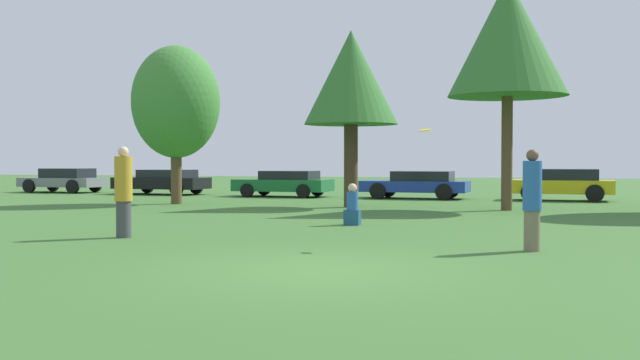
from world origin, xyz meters
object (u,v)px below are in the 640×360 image
object	(u,v)px
person_catcher	(532,200)
frisbee	(425,130)
tree_0	(176,103)
bystander_sitting	(352,207)
parked_car_green	(285,183)
tree_2	(508,38)
parked_car_grey	(64,180)
parked_car_blue	(417,184)
person_thrower	(124,192)
parked_car_yellow	(564,184)
parked_car_black	(163,181)
tree_1	(351,79)

from	to	relation	value
person_catcher	frisbee	distance (m)	2.35
person_catcher	tree_0	xyz separation A→B (m)	(-12.91, 11.07, 2.88)
bystander_sitting	parked_car_green	distance (m)	14.63
tree_0	tree_2	distance (m)	12.21
bystander_sitting	parked_car_grey	world-z (taller)	parked_car_grey
tree_2	parked_car_grey	world-z (taller)	tree_2
frisbee	parked_car_blue	xyz separation A→B (m)	(-2.84, 17.29, -1.57)
parked_car_grey	parked_car_green	world-z (taller)	parked_car_grey
person_thrower	parked_car_blue	xyz separation A→B (m)	(3.52, 17.51, -0.33)
person_catcher	parked_car_green	world-z (taller)	person_catcher
tree_2	parked_car_green	bearing A→B (deg)	147.16
parked_car_blue	parked_car_yellow	world-z (taller)	parked_car_yellow
person_thrower	parked_car_blue	size ratio (longest dim) A/B	0.42
parked_car_black	parked_car_green	bearing A→B (deg)	178.73
frisbee	parked_car_grey	bearing A→B (deg)	139.29
parked_car_grey	parked_car_black	world-z (taller)	parked_car_grey
parked_car_yellow	parked_car_grey	bearing A→B (deg)	0.87
person_catcher	parked_car_grey	world-z (taller)	person_catcher
parked_car_grey	parked_car_yellow	distance (m)	24.31
parked_car_grey	parked_car_blue	xyz separation A→B (m)	(18.30, -0.90, -0.02)
person_thrower	frisbee	world-z (taller)	frisbee
parked_car_black	parked_car_grey	bearing A→B (deg)	-2.10
parked_car_yellow	parked_car_black	bearing A→B (deg)	1.83
tree_0	parked_car_green	world-z (taller)	tree_0
parked_car_grey	parked_car_blue	size ratio (longest dim) A/B	0.95
person_catcher	tree_2	bearing A→B (deg)	-86.00
frisbee	parked_car_yellow	world-z (taller)	frisbee
person_catcher	parked_car_blue	xyz separation A→B (m)	(-4.80, 17.45, -0.29)
parked_car_grey	tree_0	bearing A→B (deg)	147.29
bystander_sitting	parked_car_grey	size ratio (longest dim) A/B	0.24
tree_0	parked_car_black	size ratio (longest dim) A/B	1.30
frisbee	parked_car_yellow	size ratio (longest dim) A/B	0.06
parked_car_grey	person_catcher	bearing A→B (deg)	144.36
parked_car_grey	parked_car_black	xyz separation A→B (m)	(5.92, -0.51, -0.01)
tree_0	parked_car_yellow	world-z (taller)	tree_0
tree_1	parked_car_black	world-z (taller)	tree_1
tree_0	parked_car_blue	world-z (taller)	tree_0
person_catcher	parked_car_grey	bearing A→B (deg)	-38.84
tree_0	tree_2	xyz separation A→B (m)	(12.07, -0.12, 1.83)
person_catcher	bystander_sitting	bearing A→B (deg)	-44.40
person_catcher	parked_car_green	bearing A→B (deg)	-58.52
person_catcher	parked_car_yellow	xyz separation A→B (m)	(1.20, 17.53, -0.24)
person_catcher	tree_2	size ratio (longest dim) A/B	0.24
tree_2	parked_car_grey	bearing A→B (deg)	161.63
tree_1	parked_car_blue	size ratio (longest dim) A/B	1.34
tree_1	parked_car_black	size ratio (longest dim) A/B	1.35
person_thrower	tree_0	world-z (taller)	tree_0
parked_car_black	parked_car_green	xyz separation A→B (m)	(6.38, -0.46, -0.02)
person_thrower	person_catcher	distance (m)	8.32
person_thrower	tree_0	xyz separation A→B (m)	(-4.59, 11.13, 2.84)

